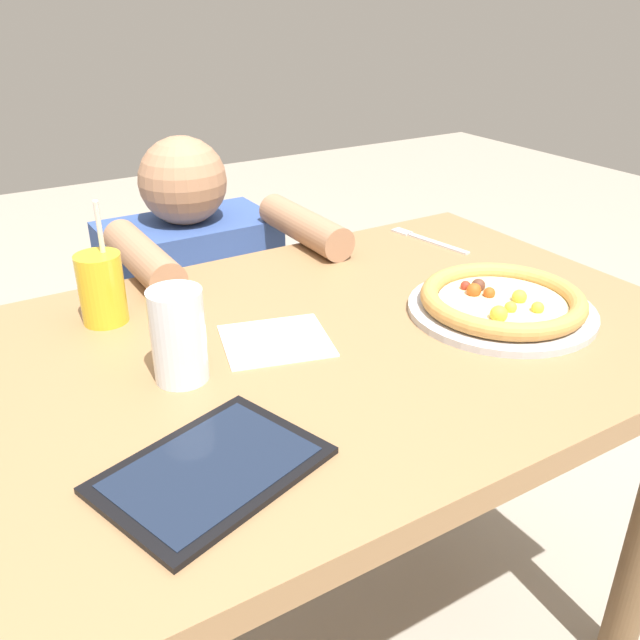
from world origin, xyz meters
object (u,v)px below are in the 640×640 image
object	(u,v)px
pizza_near	(502,303)
diner_seated	(200,351)
fork	(426,239)
drink_cup_colored	(102,288)
tablet	(212,469)
water_cup_clear	(179,335)

from	to	relation	value
pizza_near	diner_seated	bearing A→B (deg)	111.81
fork	drink_cup_colored	bearing A→B (deg)	-177.67
tablet	diner_seated	xyz separation A→B (m)	(0.30, 0.82, -0.33)
fork	tablet	distance (m)	0.84
drink_cup_colored	water_cup_clear	bearing A→B (deg)	-80.10
water_cup_clear	pizza_near	bearing A→B (deg)	-8.53
pizza_near	diner_seated	size ratio (longest dim) A/B	0.32
fork	tablet	bearing A→B (deg)	-145.99
water_cup_clear	tablet	size ratio (longest dim) A/B	0.48
pizza_near	fork	size ratio (longest dim) A/B	1.52
drink_cup_colored	fork	xyz separation A→B (m)	(0.69, 0.03, -0.06)
drink_cup_colored	tablet	xyz separation A→B (m)	(-0.01, -0.44, -0.05)
pizza_near	fork	distance (m)	0.36
tablet	diner_seated	distance (m)	0.93
water_cup_clear	tablet	world-z (taller)	water_cup_clear
drink_cup_colored	water_cup_clear	world-z (taller)	drink_cup_colored
water_cup_clear	fork	world-z (taller)	water_cup_clear
fork	diner_seated	world-z (taller)	diner_seated
pizza_near	tablet	size ratio (longest dim) A/B	1.10
tablet	pizza_near	bearing A→B (deg)	12.49
water_cup_clear	fork	size ratio (longest dim) A/B	0.66
fork	tablet	world-z (taller)	tablet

